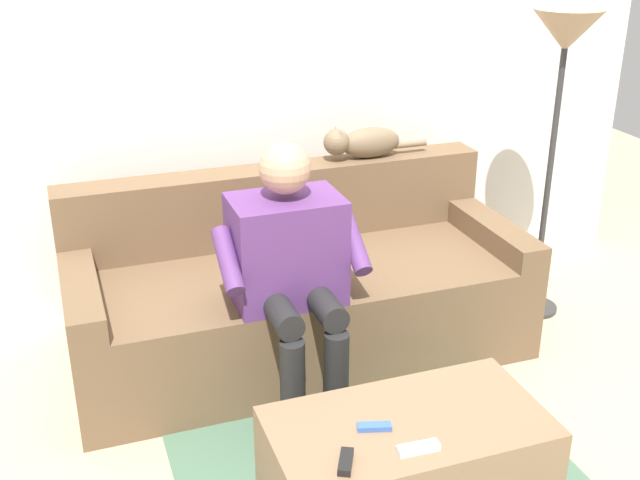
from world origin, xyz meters
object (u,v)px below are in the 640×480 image
object	(u,v)px
coffee_table	(406,468)
floor_lamp	(564,54)
couch	(296,292)
person_solo_seated	(290,260)
remote_white	(418,448)
remote_blue	(374,427)
cat_on_backrest	(362,142)
remote_black	(346,462)

from	to	relation	value
coffee_table	floor_lamp	size ratio (longest dim) A/B	0.61
coffee_table	couch	bearing A→B (deg)	-90.00
person_solo_seated	remote_white	size ratio (longest dim) A/B	8.21
floor_lamp	remote_blue	bearing A→B (deg)	39.19
couch	remote_white	bearing A→B (deg)	88.31
remote_blue	coffee_table	bearing A→B (deg)	-161.67
coffee_table	cat_on_backrest	size ratio (longest dim) A/B	1.72
coffee_table	remote_blue	xyz separation A→B (m)	(0.13, 0.00, 0.21)
person_solo_seated	cat_on_backrest	xyz separation A→B (m)	(-0.59, -0.69, 0.24)
remote_white	cat_on_backrest	bearing A→B (deg)	76.68
couch	remote_white	xyz separation A→B (m)	(0.04, 1.36, 0.12)
remote_blue	remote_white	bearing A→B (deg)	135.99
floor_lamp	couch	bearing A→B (deg)	-2.60
coffee_table	cat_on_backrest	distance (m)	1.71
person_solo_seated	remote_black	distance (m)	0.99
couch	remote_blue	world-z (taller)	couch
cat_on_backrest	remote_white	size ratio (longest dim) A/B	3.97
couch	remote_blue	bearing A→B (deg)	84.08
remote_black	floor_lamp	distance (m)	2.22
remote_blue	remote_white	world-z (taller)	remote_white
remote_black	floor_lamp	world-z (taller)	floor_lamp
cat_on_backrest	remote_black	bearing A→B (deg)	66.39
remote_black	remote_white	world-z (taller)	same
remote_white	floor_lamp	world-z (taller)	floor_lamp
coffee_table	remote_white	world-z (taller)	remote_white
coffee_table	remote_white	bearing A→B (deg)	75.47
person_solo_seated	floor_lamp	bearing A→B (deg)	-166.95
cat_on_backrest	remote_white	xyz separation A→B (m)	(0.48, 1.66, -0.48)
coffee_table	floor_lamp	bearing A→B (deg)	-138.29
coffee_table	person_solo_seated	size ratio (longest dim) A/B	0.83
remote_black	coffee_table	bearing A→B (deg)	-36.41
coffee_table	cat_on_backrest	bearing A→B (deg)	-106.32
person_solo_seated	floor_lamp	xyz separation A→B (m)	(-1.44, -0.33, 0.68)
couch	coffee_table	size ratio (longest dim) A/B	2.22
person_solo_seated	remote_blue	distance (m)	0.86
remote_white	floor_lamp	xyz separation A→B (m)	(-1.33, -1.30, 0.92)
couch	coffee_table	distance (m)	1.21
person_solo_seated	couch	bearing A→B (deg)	-110.73
couch	floor_lamp	bearing A→B (deg)	177.40
coffee_table	person_solo_seated	xyz separation A→B (m)	(0.15, -0.82, 0.45)
person_solo_seated	remote_black	bearing A→B (deg)	82.26
remote_blue	person_solo_seated	bearing A→B (deg)	-72.12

